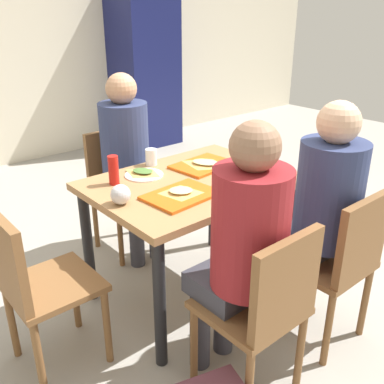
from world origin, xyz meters
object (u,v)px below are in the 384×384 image
(paper_plate_center, at_px, (144,175))
(foil_bundle, at_px, (121,194))
(pizza_slice_a, at_px, (181,191))
(condiment_bottle, at_px, (114,170))
(person_in_red, at_px, (243,241))
(pizza_slice_c, at_px, (143,172))
(tray_red_near, at_px, (181,195))
(pizza_slice_b, at_px, (205,163))
(plastic_cup_a, at_px, (151,157))
(paper_plate_near_edge, at_px, (242,183))
(person_in_brown_jacket, at_px, (321,204))
(tray_red_far, at_px, (203,165))
(soda_can, at_px, (248,151))
(chair_near_left, at_px, (265,305))
(chair_left_end, at_px, (34,281))
(chair_far_side, at_px, (119,181))
(drink_fridge, at_px, (144,67))
(main_table, at_px, (192,196))
(person_far_side, at_px, (128,153))
(chair_near_right, at_px, (340,259))
(plastic_cup_b, at_px, (241,188))

(paper_plate_center, height_order, foil_bundle, foil_bundle)
(pizza_slice_a, xyz_separation_m, condiment_bottle, (-0.17, 0.36, 0.06))
(person_in_red, relative_size, pizza_slice_c, 5.96)
(person_in_red, xyz_separation_m, foil_bundle, (-0.20, 0.63, 0.06))
(person_in_red, bearing_deg, tray_red_near, 80.69)
(pizza_slice_b, height_order, plastic_cup_a, plastic_cup_a)
(pizza_slice_b, distance_m, foil_bundle, 0.68)
(paper_plate_near_edge, bearing_deg, plastic_cup_a, 108.76)
(person_in_brown_jacket, xyz_separation_m, tray_red_far, (-0.08, 0.78, 0.01))
(person_in_red, height_order, soda_can, person_in_red)
(pizza_slice_a, xyz_separation_m, soda_can, (0.66, 0.16, 0.04))
(chair_near_left, bearing_deg, foil_bundle, 104.17)
(chair_left_end, bearing_deg, pizza_slice_c, 17.33)
(paper_plate_near_edge, relative_size, soda_can, 1.80)
(chair_far_side, relative_size, tray_red_far, 2.37)
(drink_fridge, bearing_deg, main_table, -120.26)
(plastic_cup_a, relative_size, condiment_bottle, 0.62)
(chair_far_side, xyz_separation_m, plastic_cup_a, (-0.03, -0.45, 0.30))
(tray_red_near, relative_size, condiment_bottle, 2.25)
(person_far_side, distance_m, condiment_bottle, 0.57)
(person_far_side, bearing_deg, drink_fridge, 52.86)
(chair_far_side, relative_size, chair_left_end, 1.00)
(soda_can, bearing_deg, chair_near_right, -103.48)
(chair_far_side, height_order, person_in_brown_jacket, person_in_brown_jacket)
(chair_near_left, distance_m, foil_bundle, 0.85)
(tray_red_far, relative_size, pizza_slice_c, 1.70)
(tray_red_far, bearing_deg, plastic_cup_a, 134.65)
(person_in_red, bearing_deg, paper_plate_near_edge, 43.81)
(main_table, height_order, condiment_bottle, condiment_bottle)
(chair_near_right, xyz_separation_m, condiment_bottle, (-0.64, 1.02, 0.33))
(person_in_brown_jacket, bearing_deg, soda_can, 73.85)
(paper_plate_center, relative_size, plastic_cup_a, 2.20)
(person_in_red, height_order, tray_red_near, person_in_red)
(person_in_brown_jacket, bearing_deg, pizza_slice_c, 116.32)
(plastic_cup_b, height_order, condiment_bottle, condiment_bottle)
(paper_plate_near_edge, relative_size, plastic_cup_a, 2.20)
(tray_red_near, distance_m, plastic_cup_b, 0.31)
(tray_red_near, xyz_separation_m, pizza_slice_c, (0.03, 0.39, 0.01))
(plastic_cup_b, bearing_deg, soda_can, 39.63)
(person_far_side, bearing_deg, plastic_cup_b, -88.41)
(pizza_slice_c, relative_size, drink_fridge, 0.11)
(pizza_slice_a, bearing_deg, person_in_brown_jacket, -47.87)
(tray_red_far, distance_m, pizza_slice_b, 0.02)
(chair_near_left, bearing_deg, condiment_bottle, 94.69)
(paper_plate_near_edge, bearing_deg, chair_near_right, -78.89)
(chair_far_side, height_order, chair_left_end, same)
(pizza_slice_c, bearing_deg, chair_near_left, -96.30)
(paper_plate_center, xyz_separation_m, condiment_bottle, (-0.20, 0.00, 0.08))
(chair_near_left, bearing_deg, paper_plate_near_edge, 51.85)
(paper_plate_near_edge, bearing_deg, paper_plate_center, 126.54)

